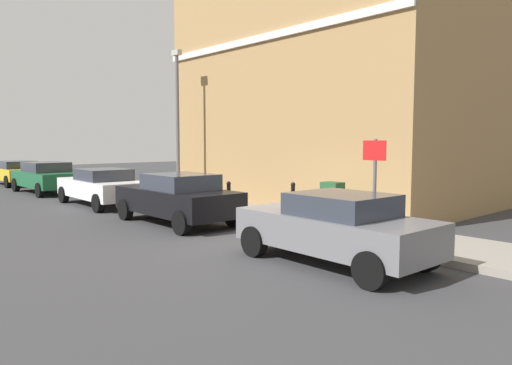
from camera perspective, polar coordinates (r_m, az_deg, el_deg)
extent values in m
plane|color=#38383A|center=(11.81, 1.47, -6.74)|extent=(80.00, 80.00, 0.00)
cube|color=gray|center=(17.64, -7.23, -2.61)|extent=(2.48, 30.00, 0.15)
cube|color=#9E7A4C|center=(19.43, 9.82, 10.34)|extent=(7.99, 11.30, 8.46)
cube|color=silver|center=(16.75, 0.86, 17.05)|extent=(0.12, 11.30, 0.24)
cube|color=slate|center=(9.44, 9.39, -5.78)|extent=(1.81, 4.05, 0.66)
cube|color=#2D333D|center=(9.25, 10.29, -2.69)|extent=(1.56, 1.83, 0.44)
cylinder|color=black|center=(9.95, -0.21, -7.09)|extent=(0.23, 0.64, 0.64)
cylinder|color=black|center=(11.06, 6.29, -5.89)|extent=(0.23, 0.64, 0.64)
cylinder|color=black|center=(8.02, 13.65, -10.22)|extent=(0.23, 0.64, 0.64)
cylinder|color=black|center=(9.36, 19.58, -8.17)|extent=(0.23, 0.64, 0.64)
cube|color=black|center=(14.02, -9.50, -2.18)|extent=(1.82, 4.25, 0.69)
cube|color=#2D333D|center=(13.79, -9.08, 0.05)|extent=(1.60, 1.90, 0.47)
cylinder|color=black|center=(15.01, -15.46, -3.15)|extent=(0.22, 0.64, 0.64)
cylinder|color=black|center=(15.83, -9.89, -2.63)|extent=(0.22, 0.64, 0.64)
cylinder|color=black|center=(12.30, -8.94, -4.81)|extent=(0.22, 0.64, 0.64)
cylinder|color=black|center=(13.29, -2.70, -4.02)|extent=(0.22, 0.64, 0.64)
cube|color=silver|center=(18.63, -18.09, -0.67)|extent=(1.85, 4.49, 0.64)
cube|color=#2D333D|center=(18.40, -17.88, 0.89)|extent=(1.60, 1.92, 0.44)
cylinder|color=black|center=(19.93, -22.17, -1.36)|extent=(0.23, 0.64, 0.64)
cylinder|color=black|center=(20.53, -17.70, -1.05)|extent=(0.23, 0.64, 0.64)
cylinder|color=black|center=(16.80, -18.49, -2.38)|extent=(0.23, 0.64, 0.64)
cylinder|color=black|center=(17.50, -13.37, -1.96)|extent=(0.23, 0.64, 0.64)
cube|color=#195933|center=(23.95, -23.94, 0.40)|extent=(1.88, 4.47, 0.67)
cube|color=#2D333D|center=(23.88, -23.96, 1.71)|extent=(1.63, 2.18, 0.46)
cylinder|color=black|center=(25.31, -26.95, -0.25)|extent=(0.23, 0.64, 0.64)
cylinder|color=black|center=(25.82, -23.32, -0.02)|extent=(0.23, 0.64, 0.64)
cylinder|color=black|center=(22.13, -24.60, -0.84)|extent=(0.23, 0.64, 0.64)
cylinder|color=black|center=(22.71, -20.51, -0.57)|extent=(0.23, 0.64, 0.64)
cube|color=gold|center=(29.10, -26.98, 0.97)|extent=(1.87, 4.23, 0.61)
cube|color=#2D333D|center=(28.85, -26.89, 1.92)|extent=(1.61, 2.09, 0.42)
cylinder|color=black|center=(30.83, -26.27, 0.63)|extent=(0.24, 0.65, 0.64)
cylinder|color=black|center=(27.41, -27.73, 0.08)|extent=(0.24, 0.65, 0.64)
cylinder|color=black|center=(27.89, -24.43, 0.28)|extent=(0.24, 0.65, 0.64)
cube|color=#1E4C28|center=(13.01, 9.16, -2.47)|extent=(0.40, 0.55, 1.15)
cube|color=#333333|center=(13.09, 9.13, -4.79)|extent=(0.46, 0.61, 0.08)
cylinder|color=black|center=(14.13, 4.47, -2.24)|extent=(0.12, 0.12, 0.95)
sphere|color=black|center=(14.08, 4.48, -0.24)|extent=(0.14, 0.14, 0.14)
cylinder|color=black|center=(14.43, -3.30, -2.08)|extent=(0.12, 0.12, 0.95)
sphere|color=black|center=(14.37, -3.31, -0.12)|extent=(0.14, 0.14, 0.14)
cylinder|color=#59595B|center=(10.84, 14.08, -1.00)|extent=(0.08, 0.08, 2.30)
cube|color=white|center=(10.76, 14.12, 3.77)|extent=(0.03, 0.56, 0.40)
cube|color=red|center=(10.75, 14.07, 3.77)|extent=(0.01, 0.60, 0.44)
cylinder|color=#59595B|center=(18.70, -9.42, 6.47)|extent=(0.14, 0.14, 5.50)
cube|color=#A5A599|center=(18.99, -9.54, 15.16)|extent=(0.20, 0.44, 0.20)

